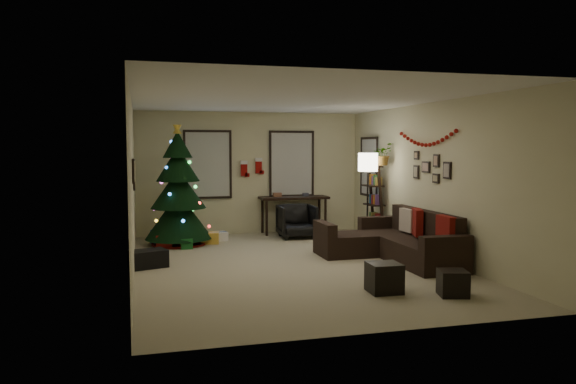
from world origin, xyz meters
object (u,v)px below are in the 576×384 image
object	(u,v)px
desk_chair	(297,221)
christmas_tree	(178,194)
bookshelf	(375,199)
sofa	(395,243)
desk	(294,201)

from	to	relation	value
desk_chair	christmas_tree	bearing A→B (deg)	-174.11
christmas_tree	desk_chair	world-z (taller)	christmas_tree
bookshelf	desk_chair	bearing A→B (deg)	154.51
sofa	desk_chair	world-z (taller)	sofa
sofa	christmas_tree	bearing A→B (deg)	145.50
sofa	desk	xyz separation A→B (m)	(-0.92, 3.23, 0.46)
christmas_tree	sofa	world-z (taller)	christmas_tree
sofa	desk_chair	bearing A→B (deg)	111.90
desk_chair	sofa	bearing A→B (deg)	-65.98
desk	bookshelf	size ratio (longest dim) A/B	0.86
desk	sofa	bearing A→B (deg)	-74.10
desk	desk_chair	world-z (taller)	desk
sofa	desk	world-z (taller)	sofa
christmas_tree	desk_chair	xyz separation A→B (m)	(2.48, 0.16, -0.66)
christmas_tree	desk	world-z (taller)	christmas_tree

